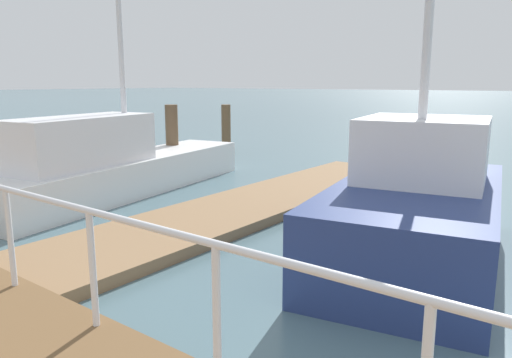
% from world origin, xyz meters
% --- Properties ---
extents(floating_dock, '(11.05, 2.00, 0.18)m').
position_xyz_m(floating_dock, '(2.02, 11.03, 0.09)').
color(floating_dock, '#93704C').
rests_on(floating_dock, ground_plane).
extents(dock_piling_1, '(0.34, 0.34, 1.92)m').
position_xyz_m(dock_piling_1, '(3.79, 15.11, 0.96)').
color(dock_piling_1, brown).
rests_on(dock_piling_1, ground_plane).
extents(dock_piling_2, '(0.33, 0.33, 1.74)m').
position_xyz_m(dock_piling_2, '(7.73, 16.54, 0.87)').
color(dock_piling_2, brown).
rests_on(dock_piling_2, ground_plane).
extents(moored_boat_1, '(7.41, 2.76, 8.38)m').
position_xyz_m(moored_boat_1, '(1.18, 14.19, 0.72)').
color(moored_boat_1, white).
rests_on(moored_boat_1, ground_plane).
extents(moored_boat_3, '(4.91, 2.92, 6.31)m').
position_xyz_m(moored_boat_3, '(1.26, 7.43, 0.78)').
color(moored_boat_3, navy).
rests_on(moored_boat_3, ground_plane).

